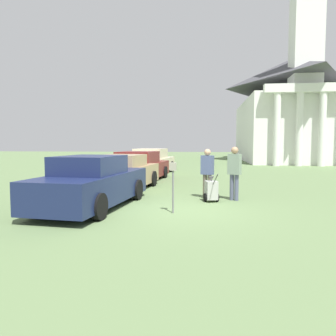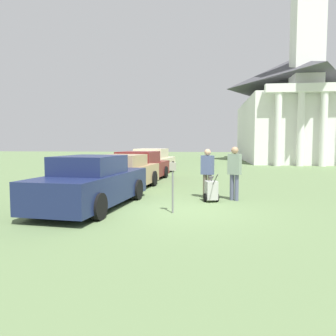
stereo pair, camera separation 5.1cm
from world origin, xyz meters
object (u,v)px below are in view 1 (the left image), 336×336
Objects in this scene: parked_car_maroon at (139,168)px; person_worker at (207,170)px; parked_car_tan at (123,173)px; parking_meter at (173,178)px; parked_car_cream at (151,162)px; equipment_cart at (211,190)px; church at (287,107)px; person_supervisor at (234,170)px; parked_car_navy at (93,183)px.

person_worker is at bearing -48.58° from parked_car_maroon.
parked_car_tan is 3.80m from person_worker.
parking_meter is 2.69m from person_worker.
parked_car_cream is at bearing -46.28° from person_worker.
parked_car_maroon is 5.36× the size of equipment_cart.
parking_meter is 29.43m from church.
person_supervisor is at bearing -58.24° from parked_car_cream.
parked_car_maroon is 23.91m from church.
parked_car_cream is 11.53m from parking_meter.
person_worker reaches higher than parking_meter.
parked_car_cream is 10.04m from equipment_cart.
parked_car_maroon is at bearing -83.79° from parked_car_cream.
person_worker is (3.42, 2.00, 0.26)m from parked_car_navy.
parked_car_tan is at bearing 96.21° from parked_car_navy.
church reaches higher than equipment_cart.
parking_meter is at bearing -52.91° from parked_car_tan.
equipment_cart is (0.13, -0.65, -0.60)m from person_worker.
parking_meter is 0.06× the size of church.
parked_car_navy is 10.74m from parked_car_cream.
person_supervisor is 1.80× the size of equipment_cart.
parked_car_maroon is at bearing -20.26° from person_supervisor.
parked_car_cream is at bearing -34.72° from person_supervisor.
parked_car_tan reaches higher than equipment_cart.
parked_car_tan is (0.00, 3.62, -0.04)m from parked_car_navy.
parked_car_maroon reaches higher than parking_meter.
parking_meter is at bearing -134.10° from equipment_cart.
person_supervisor reaches higher than parked_car_navy.
parked_car_cream is (-0.00, 10.74, 0.00)m from parked_car_navy.
church reaches higher than parked_car_cream.
church reaches higher than parking_meter.
church is (9.45, 27.46, 4.79)m from parking_meter.
parked_car_maroon is 1.05× the size of parked_car_cream.
parking_meter is (2.47, -11.26, 0.25)m from parked_car_cream.
parking_meter is at bearing -108.99° from church.
parked_car_cream is 0.22× the size of church.
parked_car_maroon is 3.89m from parked_car_cream.
parked_car_tan is at bearing -117.08° from church.
parking_meter is (2.47, -4.14, 0.29)m from parked_car_tan.
person_worker reaches higher than parked_car_cream.
parked_car_tan is 4.74m from person_supervisor.
person_supervisor is (4.32, -9.04, 0.31)m from parked_car_cream.
parked_car_navy reaches higher than equipment_cart.
person_worker is at bearing -62.41° from parked_car_cream.
parked_car_cream is 2.97× the size of person_worker.
parked_car_maroon is at bearing 96.22° from parked_car_navy.
parked_car_navy is 3.81m from equipment_cart.
parked_car_maroon is at bearing 108.57° from parking_meter.
parked_car_cream is 2.84× the size of person_supervisor.
parked_car_navy reaches higher than parked_car_maroon.
church reaches higher than parked_car_navy.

